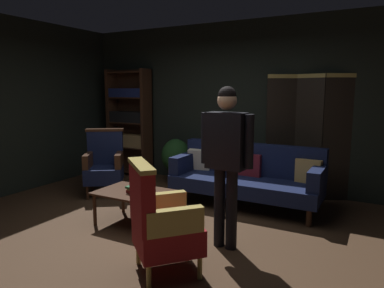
% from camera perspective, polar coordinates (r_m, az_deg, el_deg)
% --- Properties ---
extents(ground_plane, '(10.00, 10.00, 0.00)m').
position_cam_1_polar(ground_plane, '(4.29, -5.27, -14.11)').
color(ground_plane, '#3D2819').
extents(back_wall, '(7.20, 0.10, 2.80)m').
position_cam_1_polar(back_wall, '(6.15, 7.43, 6.23)').
color(back_wall, black).
rests_on(back_wall, ground_plane).
extents(side_wall_left, '(0.10, 3.60, 2.80)m').
position_cam_1_polar(side_wall_left, '(6.51, -24.94, 5.63)').
color(side_wall_left, black).
rests_on(side_wall_left, ground_plane).
extents(folding_screen, '(1.27, 0.31, 1.90)m').
position_cam_1_polar(folding_screen, '(5.70, 18.29, 1.47)').
color(folding_screen, black).
rests_on(folding_screen, ground_plane).
extents(bookshelf, '(0.90, 0.32, 2.05)m').
position_cam_1_polar(bookshelf, '(7.03, -10.03, 3.63)').
color(bookshelf, '#382114').
rests_on(bookshelf, ground_plane).
extents(velvet_couch, '(2.12, 0.78, 0.88)m').
position_cam_1_polar(velvet_couch, '(5.16, 8.91, -4.92)').
color(velvet_couch, '#382114').
rests_on(velvet_couch, ground_plane).
extents(coffee_table, '(1.00, 0.64, 0.42)m').
position_cam_1_polar(coffee_table, '(4.45, -8.86, -8.23)').
color(coffee_table, '#382114').
rests_on(coffee_table, ground_plane).
extents(armchair_gilt_accent, '(0.82, 0.82, 1.04)m').
position_cam_1_polar(armchair_gilt_accent, '(3.27, -5.16, -12.36)').
color(armchair_gilt_accent, tan).
rests_on(armchair_gilt_accent, ground_plane).
extents(armchair_wing_left, '(0.80, 0.80, 1.04)m').
position_cam_1_polar(armchair_wing_left, '(5.81, -13.94, -3.16)').
color(armchair_wing_left, '#382114').
rests_on(armchair_wing_left, ground_plane).
extents(standing_figure, '(0.59, 0.24, 1.70)m').
position_cam_1_polar(standing_figure, '(3.65, 5.57, -1.40)').
color(standing_figure, black).
rests_on(standing_figure, ground_plane).
extents(potted_plant, '(0.51, 0.51, 0.81)m').
position_cam_1_polar(potted_plant, '(6.26, -2.63, -2.28)').
color(potted_plant, brown).
rests_on(potted_plant, ground_plane).
extents(book_red_leather, '(0.27, 0.23, 0.04)m').
position_cam_1_polar(book_red_leather, '(4.37, -8.84, -7.64)').
color(book_red_leather, maroon).
rests_on(book_red_leather, coffee_table).
extents(book_tan_leather, '(0.22, 0.17, 0.02)m').
position_cam_1_polar(book_tan_leather, '(4.36, -8.85, -7.24)').
color(book_tan_leather, '#9E7A47').
rests_on(book_tan_leather, book_red_leather).
extents(book_green_cloth, '(0.25, 0.21, 0.03)m').
position_cam_1_polar(book_green_cloth, '(4.36, -8.86, -6.92)').
color(book_green_cloth, '#1E4C28').
rests_on(book_green_cloth, book_tan_leather).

